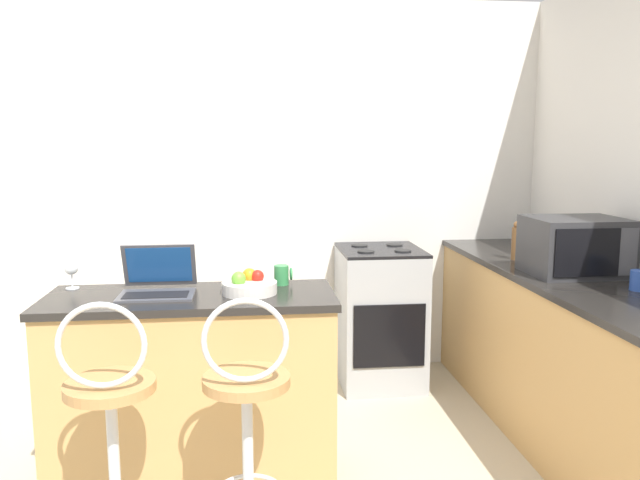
{
  "coord_description": "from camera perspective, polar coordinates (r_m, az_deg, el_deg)",
  "views": [
    {
      "loc": [
        0.01,
        -2.0,
        1.62
      ],
      "look_at": [
        0.44,
        1.81,
        1.03
      ],
      "focal_mm": 35.0,
      "sensor_mm": 36.0,
      "label": 1
    }
  ],
  "objects": [
    {
      "name": "microwave",
      "position": [
        3.59,
        22.31,
        -0.53
      ],
      "size": [
        0.49,
        0.4,
        0.3
      ],
      "color": "#2D2D30",
      "rests_on": "counter_right"
    },
    {
      "name": "counter_right",
      "position": [
        3.59,
        23.12,
        -10.73
      ],
      "size": [
        0.67,
        2.88,
        0.93
      ],
      "color": "tan",
      "rests_on": "ground_plane"
    },
    {
      "name": "mug_blue",
      "position": [
        3.34,
        27.24,
        -3.31
      ],
      "size": [
        0.11,
        0.09,
        0.1
      ],
      "color": "#2D51AD",
      "rests_on": "counter_right"
    },
    {
      "name": "bar_stool_far",
      "position": [
        2.54,
        -6.66,
        -17.13
      ],
      "size": [
        0.4,
        0.4,
        1.07
      ],
      "color": "silver",
      "rests_on": "ground_plane"
    },
    {
      "name": "fruit_bowl",
      "position": [
        2.94,
        -6.53,
        -4.16
      ],
      "size": [
        0.26,
        0.26,
        0.11
      ],
      "color": "silver",
      "rests_on": "breakfast_bar"
    },
    {
      "name": "stove_range",
      "position": [
        4.28,
        5.48,
        -6.92
      ],
      "size": [
        0.54,
        0.61,
        0.94
      ],
      "color": "#9EA3A8",
      "rests_on": "ground_plane"
    },
    {
      "name": "wine_glass_tall",
      "position": [
        3.23,
        -21.78,
        -2.54
      ],
      "size": [
        0.07,
        0.07,
        0.13
      ],
      "color": "silver",
      "rests_on": "breakfast_bar"
    },
    {
      "name": "breakfast_bar",
      "position": [
        3.11,
        -11.45,
        -13.23
      ],
      "size": [
        1.34,
        0.53,
        0.93
      ],
      "color": "tan",
      "rests_on": "ground_plane"
    },
    {
      "name": "bar_stool_near",
      "position": [
        2.6,
        -18.5,
        -16.95
      ],
      "size": [
        0.4,
        0.4,
        1.07
      ],
      "color": "silver",
      "rests_on": "ground_plane"
    },
    {
      "name": "pepper_mill",
      "position": [
        3.93,
        17.5,
        -0.14
      ],
      "size": [
        0.05,
        0.05,
        0.23
      ],
      "color": "brown",
      "rests_on": "counter_right"
    },
    {
      "name": "wall_back",
      "position": [
        4.39,
        -6.55,
        4.55
      ],
      "size": [
        12.0,
        0.06,
        2.6
      ],
      "color": "silver",
      "rests_on": "ground_plane"
    },
    {
      "name": "mug_green",
      "position": [
        3.1,
        -3.48,
        -3.21
      ],
      "size": [
        0.09,
        0.07,
        0.1
      ],
      "color": "#338447",
      "rests_on": "breakfast_bar"
    },
    {
      "name": "laptop",
      "position": [
        3.01,
        -14.61,
        -3.71
      ],
      "size": [
        0.34,
        0.29,
        0.23
      ],
      "color": "#47474C",
      "rests_on": "breakfast_bar"
    }
  ]
}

